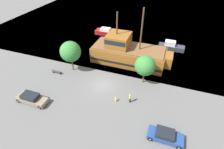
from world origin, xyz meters
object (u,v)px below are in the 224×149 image
at_px(parked_car_curb_mid, 165,135).
at_px(moored_boat_dockside, 171,46).
at_px(fire_hydrant, 116,99).
at_px(bench_promenade_east, 56,72).
at_px(pedestrian_walking_near, 130,98).
at_px(pirate_ship, 128,52).
at_px(moored_boat_outer, 107,32).
at_px(parked_car_curb_front, 31,98).

bearing_deg(parked_car_curb_mid, moored_boat_dockside, 92.91).
distance_m(fire_hydrant, bench_promenade_east, 13.17).
distance_m(parked_car_curb_mid, pedestrian_walking_near, 7.42).
height_order(pirate_ship, fire_hydrant, pirate_ship).
xyz_separation_m(moored_boat_outer, parked_car_curb_front, (-1.97, -27.15, 0.07)).
bearing_deg(parked_car_curb_mid, moored_boat_outer, 123.90).
bearing_deg(fire_hydrant, bench_promenade_east, 166.55).
relative_size(moored_boat_dockside, parked_car_curb_front, 1.16).
height_order(moored_boat_dockside, bench_promenade_east, moored_boat_dockside).
bearing_deg(moored_boat_dockside, bench_promenade_east, -138.94).
bearing_deg(bench_promenade_east, fire_hydrant, -13.45).
relative_size(pirate_ship, parked_car_curb_mid, 3.63).
distance_m(parked_car_curb_front, bench_promenade_east, 7.60).
relative_size(pirate_ship, fire_hydrant, 20.57).
distance_m(pirate_ship, fire_hydrant, 11.84).
xyz_separation_m(pirate_ship, parked_car_curb_front, (-10.70, -16.13, -1.38)).
distance_m(pirate_ship, moored_boat_outer, 14.14).
bearing_deg(pedestrian_walking_near, fire_hydrant, -166.26).
relative_size(moored_boat_outer, pedestrian_walking_near, 3.68).
xyz_separation_m(fire_hydrant, bench_promenade_east, (-12.81, 3.06, 0.03)).
distance_m(moored_boat_outer, bench_promenade_east, 19.77).
xyz_separation_m(pirate_ship, moored_boat_dockside, (8.06, 8.38, -1.38)).
relative_size(bench_promenade_east, pedestrian_walking_near, 1.00).
relative_size(moored_boat_outer, bench_promenade_east, 3.68).
bearing_deg(pirate_ship, bench_promenade_east, -143.06).
xyz_separation_m(parked_car_curb_front, pedestrian_walking_near, (14.24, 5.02, 0.13)).
height_order(moored_boat_outer, bench_promenade_east, moored_boat_outer).
height_order(fire_hydrant, pedestrian_walking_near, pedestrian_walking_near).
bearing_deg(bench_promenade_east, pirate_ship, 36.94).
relative_size(pirate_ship, pedestrian_walking_near, 9.21).
bearing_deg(bench_promenade_east, moored_boat_outer, 82.28).
bearing_deg(fire_hydrant, moored_boat_outer, 114.13).
relative_size(parked_car_curb_front, parked_car_curb_mid, 1.13).
xyz_separation_m(moored_boat_dockside, parked_car_curb_mid, (1.23, -24.18, -0.05)).
bearing_deg(fire_hydrant, pedestrian_walking_near, 13.74).
height_order(pirate_ship, moored_boat_outer, pirate_ship).
height_order(moored_boat_dockside, pedestrian_walking_near, moored_boat_dockside).
bearing_deg(parked_car_curb_mid, pedestrian_walking_near, 140.83).
height_order(bench_promenade_east, pedestrian_walking_near, pedestrian_walking_near).
distance_m(pirate_ship, pedestrian_walking_near, 11.73).
bearing_deg(moored_boat_dockside, pedestrian_walking_near, -103.07).
bearing_deg(pedestrian_walking_near, parked_car_curb_mid, -39.17).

